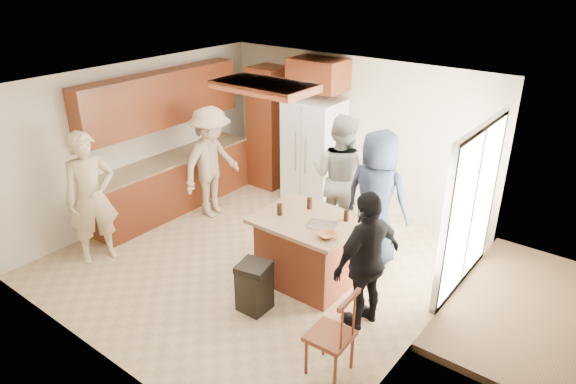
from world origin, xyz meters
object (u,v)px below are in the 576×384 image
Objects in this scene: person_behind_left at (341,177)px; trash_bin at (254,286)px; refrigerator at (314,151)px; kitchen_island at (308,250)px; person_side_right at (367,260)px; person_counter at (211,163)px; person_behind_right at (377,197)px; spindle_chair at (332,336)px; person_front_left at (91,198)px.

person_behind_left is 2.30m from trash_bin.
refrigerator reaches higher than kitchen_island.
person_side_right is 0.92× the size of person_counter.
person_behind_right is (0.76, -0.28, -0.01)m from person_behind_left.
person_side_right is 1.41m from trash_bin.
kitchen_island is 1.65m from spindle_chair.
person_counter reaches higher than kitchen_island.
person_behind_right is 1.05× the size of refrigerator.
refrigerator is 4.22m from spindle_chair.
person_front_left reaches higher than kitchen_island.
person_behind_right is (3.08, 2.37, 0.01)m from person_front_left.
kitchen_island is at bearing -56.45° from refrigerator.
person_behind_left reaches higher than person_side_right.
person_front_left reaches higher than refrigerator.
person_behind_left is 0.81m from person_behind_right.
person_behind_left reaches higher than refrigerator.
person_side_right is at bearing -44.92° from refrigerator.
person_counter is at bearing -123.57° from refrigerator.
refrigerator is 1.41× the size of kitchen_island.
spindle_chair is (1.52, -2.52, -0.50)m from person_behind_left.
person_behind_right is at bearing 108.75° from spindle_chair.
refrigerator is 1.81× the size of spindle_chair.
person_behind_right is at bearing -33.16° from person_front_left.
person_behind_left is at bearing 121.03° from spindle_chair.
kitchen_island is 1.29× the size of spindle_chair.
trash_bin is (2.23, -1.53, -0.59)m from person_counter.
spindle_chair is at bearing 116.18° from person_behind_left.
person_behind_left is 1.07× the size of refrigerator.
refrigerator is at bearing -36.41° from person_counter.
person_side_right is at bearing -55.04° from person_front_left.
trash_bin is at bearing -49.88° from person_side_right.
refrigerator reaches higher than trash_bin.
person_front_left is at bearing -60.84° from person_side_right.
person_behind_left is 1.46m from kitchen_island.
refrigerator is at bearing 123.55° from kitchen_island.
person_counter is 1.02× the size of refrigerator.
person_behind_left is at bearing -37.43° from refrigerator.
refrigerator is at bearing -33.16° from person_behind_right.
kitchen_island is (2.69, 1.32, -0.46)m from person_front_left.
person_behind_left is at bearing 95.28° from trash_bin.
trash_bin is at bearing 166.33° from spindle_chair.
person_front_left is 3.88m from person_behind_right.
person_side_right is 1.69× the size of spindle_chair.
trash_bin is (-0.16, -0.87, -0.16)m from kitchen_island.
person_behind_right is 2.11m from refrigerator.
spindle_chair is at bearing 22.37° from person_side_right.
refrigerator is 3.30m from trash_bin.
person_front_left is 0.98× the size of person_behind_left.
person_front_left reaches higher than person_counter.
trash_bin is (-0.55, -1.92, -0.63)m from person_behind_right.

